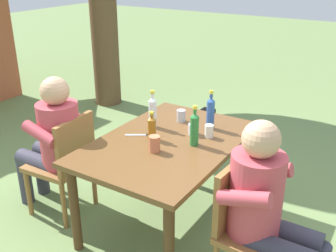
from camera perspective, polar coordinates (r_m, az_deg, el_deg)
ground_plane at (r=3.35m, az=0.00°, el=-13.53°), size 24.00×24.00×0.00m
dining_table at (r=3.01m, az=0.00°, el=-3.75°), size 1.40×0.95×0.73m
chair_far_left at (r=3.31m, az=-14.41°, el=-4.77°), size 0.47×0.47×0.87m
chair_near_left at (r=2.56m, az=11.40°, el=-13.51°), size 0.47×0.47×0.87m
person_in_white_shirt at (r=3.31m, az=-16.08°, el=-1.75°), size 0.47×0.62×1.18m
person_in_plaid_shirt at (r=2.44m, az=14.09°, el=-11.11°), size 0.47×0.62×1.18m
bottle_clear at (r=3.16m, az=-2.22°, el=2.09°), size 0.06×0.06×0.31m
bottle_amber at (r=2.96m, az=-2.33°, el=-0.22°), size 0.06×0.06×0.22m
bottle_green at (r=2.86m, az=3.81°, el=-0.33°), size 0.06×0.06×0.30m
bottle_blue at (r=3.15m, az=6.11°, el=1.96°), size 0.06×0.06×0.32m
cup_glass at (r=3.06m, az=3.67°, el=-0.48°), size 0.08×0.08×0.09m
cup_terracotta at (r=2.79m, az=-1.94°, el=-2.57°), size 0.08×0.08×0.12m
cup_white at (r=3.02m, az=5.90°, el=-0.74°), size 0.07×0.07×0.10m
cup_steel at (r=3.30m, az=1.89°, el=1.48°), size 0.07×0.07×0.10m
table_knife at (r=3.06m, az=-3.56°, el=-1.28°), size 0.15×0.21×0.01m
backpack_by_near_side at (r=4.39m, az=5.23°, el=-0.88°), size 0.29×0.20×0.45m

